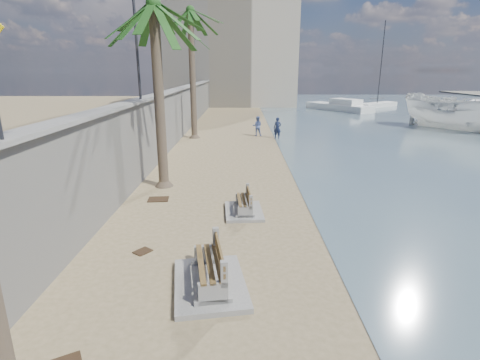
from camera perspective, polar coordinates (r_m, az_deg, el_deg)
name	(u,v)px	position (r m, az deg, el deg)	size (l,w,h in m)	color
ground_plane	(266,355)	(7.37, 3.96, -25.05)	(140.00, 140.00, 0.00)	#96815C
seawall	(172,118)	(26.15, -10.33, 9.23)	(0.45, 70.00, 3.50)	gray
wall_cap	(171,91)	(25.99, -10.54, 13.17)	(0.80, 70.00, 0.12)	gray
end_building	(231,55)	(57.58, -1.32, 18.46)	(18.00, 12.00, 14.00)	#B7AA93
bench_near	(210,270)	(8.94, -4.66, -13.47)	(2.00, 2.62, 1.00)	gray
bench_far	(244,203)	(13.26, 0.58, -3.60)	(1.43, 1.99, 0.79)	gray
palm_mid	(154,7)	(16.20, -13.04, 24.35)	(5.00, 5.00, 8.24)	brown
palm_back	(190,13)	(28.35, -7.58, 23.95)	(5.00, 5.00, 9.75)	brown
streetlight	(135,28)	(18.22, -15.64, 21.37)	(0.28, 0.28, 5.12)	#2D2D33
person_a	(277,126)	(28.04, 5.73, 8.12)	(0.65, 0.44, 1.80)	#161F3D
person_b	(257,125)	(29.12, 2.65, 8.36)	(0.81, 0.62, 1.67)	#4B5F9C
boat_cruiser	(458,110)	(36.84, 30.28, 9.22)	(3.57, 3.67, 4.20)	silver
yacht_far	(339,108)	(49.97, 14.78, 10.63)	(9.27, 2.60, 1.50)	silver
sailboat_west	(377,105)	(56.02, 20.17, 10.73)	(6.81, 5.97, 11.26)	silver
debris_c	(158,199)	(15.05, -12.34, -2.88)	(0.79, 0.63, 0.03)	#382616
debris_d	(143,251)	(10.98, -14.61, -10.48)	(0.46, 0.36, 0.03)	#382616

